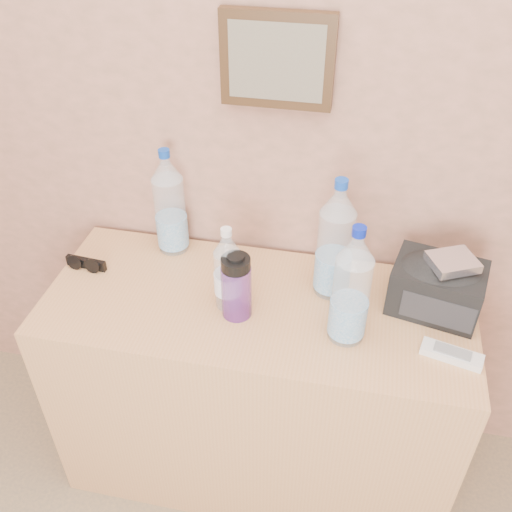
% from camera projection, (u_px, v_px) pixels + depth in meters
% --- Properties ---
extents(picture_frame, '(0.30, 0.03, 0.25)m').
position_uv_depth(picture_frame, '(277.00, 61.00, 1.47)').
color(picture_frame, '#382311').
rests_on(picture_frame, room_shell).
extents(dresser, '(1.25, 0.52, 0.78)m').
position_uv_depth(dresser, '(257.00, 389.00, 1.90)').
color(dresser, '#AB874F').
rests_on(dresser, ground).
extents(pet_large_b, '(0.10, 0.10, 0.35)m').
position_uv_depth(pet_large_b, '(170.00, 207.00, 1.77)').
color(pet_large_b, white).
rests_on(pet_large_b, dresser).
extents(pet_large_c, '(0.10, 0.10, 0.38)m').
position_uv_depth(pet_large_c, '(335.00, 245.00, 1.60)').
color(pet_large_c, white).
rests_on(pet_large_c, dresser).
extents(pet_large_d, '(0.10, 0.10, 0.36)m').
position_uv_depth(pet_large_d, '(351.00, 291.00, 1.46)').
color(pet_large_d, '#A8BCD3').
rests_on(pet_large_d, dresser).
extents(pet_small, '(0.08, 0.08, 0.27)m').
position_uv_depth(pet_small, '(228.00, 273.00, 1.58)').
color(pet_small, '#C8EDFF').
rests_on(pet_small, dresser).
extents(nalgene_bottle, '(0.08, 0.08, 0.21)m').
position_uv_depth(nalgene_bottle, '(236.00, 286.00, 1.56)').
color(nalgene_bottle, '#63288A').
rests_on(nalgene_bottle, dresser).
extents(sunglasses, '(0.14, 0.06, 0.03)m').
position_uv_depth(sunglasses, '(86.00, 263.00, 1.77)').
color(sunglasses, black).
rests_on(sunglasses, dresser).
extents(ac_remote, '(0.17, 0.09, 0.02)m').
position_uv_depth(ac_remote, '(452.00, 355.00, 1.48)').
color(ac_remote, silver).
rests_on(ac_remote, dresser).
extents(toiletry_bag, '(0.28, 0.22, 0.17)m').
position_uv_depth(toiletry_bag, '(437.00, 285.00, 1.59)').
color(toiletry_bag, black).
rests_on(toiletry_bag, dresser).
extents(foil_packet, '(0.15, 0.14, 0.02)m').
position_uv_depth(foil_packet, '(453.00, 262.00, 1.52)').
color(foil_packet, white).
rests_on(foil_packet, toiletry_bag).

